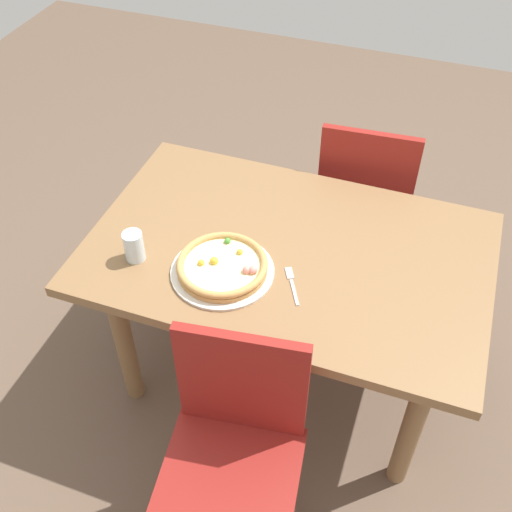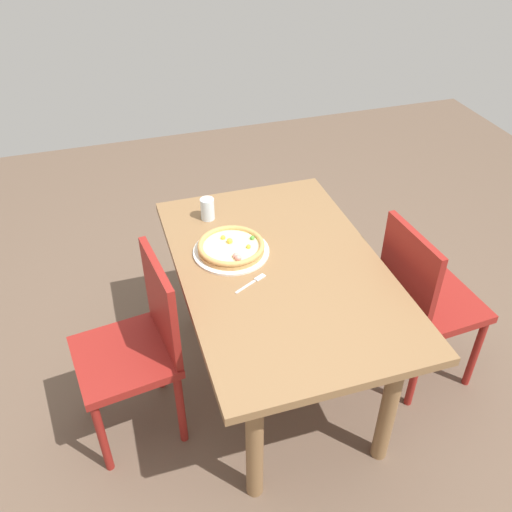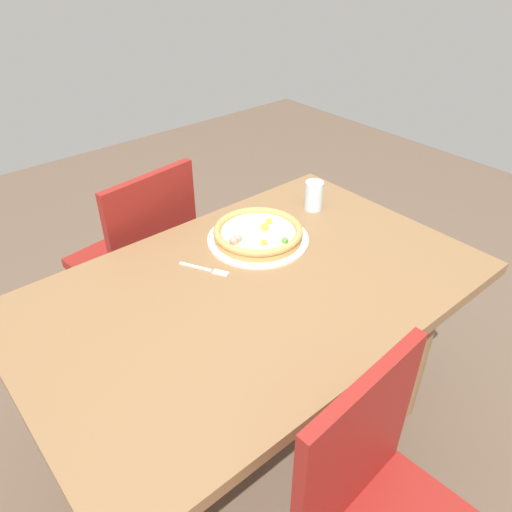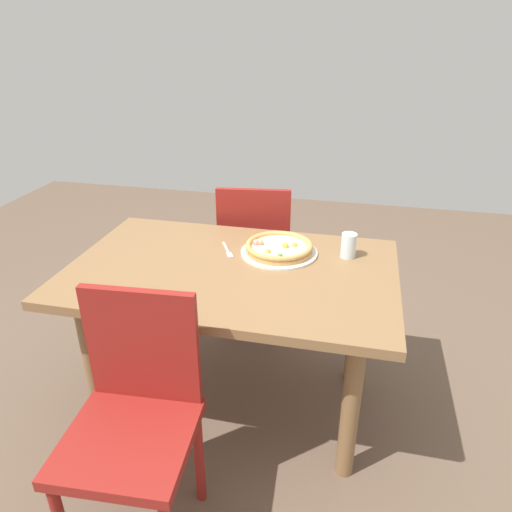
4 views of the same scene
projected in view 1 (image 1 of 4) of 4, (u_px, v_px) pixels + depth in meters
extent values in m
plane|color=brown|center=(282.00, 372.00, 2.60)|extent=(6.00, 6.00, 0.00)
cube|color=olive|center=(288.00, 253.00, 2.11)|extent=(1.35, 0.86, 0.04)
cylinder|color=olive|center=(124.00, 340.00, 2.30)|extent=(0.07, 0.07, 0.68)
cylinder|color=olive|center=(412.00, 426.00, 2.04)|extent=(0.07, 0.07, 0.68)
cylinder|color=olive|center=(187.00, 240.00, 2.68)|extent=(0.07, 0.07, 0.68)
cylinder|color=olive|center=(436.00, 302.00, 2.43)|extent=(0.07, 0.07, 0.68)
cylinder|color=maroon|center=(293.00, 475.00, 2.05)|extent=(0.04, 0.04, 0.43)
cylinder|color=maroon|center=(194.00, 455.00, 2.10)|extent=(0.04, 0.04, 0.43)
cube|color=maroon|center=(229.00, 480.00, 1.80)|extent=(0.45, 0.45, 0.04)
cube|color=maroon|center=(242.00, 382.00, 1.76)|extent=(0.38, 0.08, 0.42)
cylinder|color=maroon|center=(331.00, 206.00, 3.04)|extent=(0.04, 0.04, 0.43)
cylinder|color=maroon|center=(400.00, 218.00, 2.98)|extent=(0.04, 0.04, 0.43)
cylinder|color=maroon|center=(317.00, 252.00, 2.81)|extent=(0.04, 0.04, 0.43)
cylinder|color=maroon|center=(392.00, 267.00, 2.74)|extent=(0.04, 0.04, 0.43)
cube|color=maroon|center=(366.00, 195.00, 2.73)|extent=(0.43, 0.43, 0.04)
cube|color=maroon|center=(366.00, 178.00, 2.44)|extent=(0.38, 0.06, 0.42)
cylinder|color=silver|center=(223.00, 271.00, 2.01)|extent=(0.34, 0.34, 0.01)
cylinder|color=tan|center=(222.00, 268.00, 2.00)|extent=(0.29, 0.29, 0.02)
cylinder|color=beige|center=(222.00, 266.00, 1.99)|extent=(0.26, 0.26, 0.01)
torus|color=tan|center=(222.00, 264.00, 1.99)|extent=(0.30, 0.30, 0.02)
sphere|color=#4C9E38|center=(227.00, 241.00, 2.06)|extent=(0.02, 0.02, 0.02)
sphere|color=gold|center=(214.00, 261.00, 1.99)|extent=(0.03, 0.03, 0.03)
sphere|color=gold|center=(240.00, 252.00, 2.03)|extent=(0.02, 0.02, 0.02)
sphere|color=#E58C7F|center=(253.00, 270.00, 1.96)|extent=(0.03, 0.03, 0.03)
sphere|color=#E58C7F|center=(247.00, 270.00, 1.96)|extent=(0.03, 0.03, 0.03)
sphere|color=gold|center=(201.00, 263.00, 1.99)|extent=(0.02, 0.02, 0.02)
cube|color=silver|center=(294.00, 292.00, 1.95)|extent=(0.06, 0.10, 0.00)
cube|color=silver|center=(289.00, 273.00, 2.01)|extent=(0.04, 0.05, 0.00)
cylinder|color=silver|center=(134.00, 246.00, 2.03)|extent=(0.07, 0.07, 0.11)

